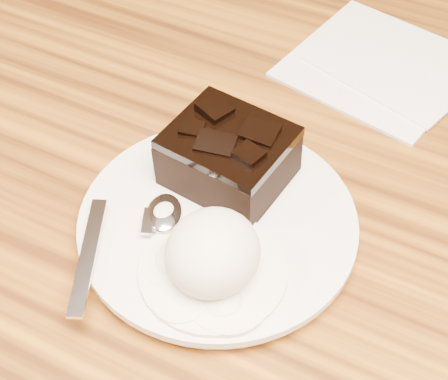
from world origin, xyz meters
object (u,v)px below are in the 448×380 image
at_px(ice_cream_scoop, 213,253).
at_px(spoon, 164,215).
at_px(plate, 218,227).
at_px(brownie, 228,159).
at_px(napkin, 379,65).

distance_m(ice_cream_scoop, spoon, 0.06).
relative_size(plate, ice_cream_scoop, 3.04).
xyz_separation_m(plate, brownie, (-0.01, 0.04, 0.03)).
distance_m(brownie, ice_cream_scoop, 0.09).
bearing_deg(plate, napkin, 80.19).
bearing_deg(brownie, napkin, 74.94).
distance_m(ice_cream_scoop, napkin, 0.30).
bearing_deg(brownie, spoon, -111.45).
xyz_separation_m(plate, spoon, (-0.04, -0.02, 0.01)).
distance_m(brownie, spoon, 0.07).
relative_size(plate, napkin, 1.36).
bearing_deg(napkin, spoon, -106.53).
xyz_separation_m(plate, ice_cream_scoop, (0.02, -0.04, 0.03)).
height_order(plate, spoon, spoon).
xyz_separation_m(ice_cream_scoop, spoon, (-0.06, 0.03, -0.02)).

